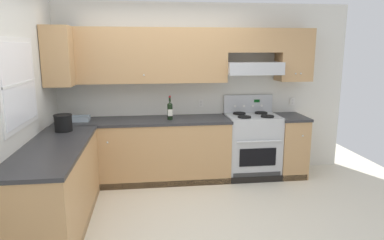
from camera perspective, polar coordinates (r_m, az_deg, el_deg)
The scene contains 9 objects.
ground_plane at distance 4.12m, azimuth -2.94°, elevation -15.91°, with size 7.04×7.04×0.00m, color beige.
wall_back at distance 5.22m, azimuth -0.11°, elevation 7.02°, with size 4.68×0.57×2.55m.
wall_left at distance 4.12m, azimuth -26.06°, elevation 2.67°, with size 0.47×4.00×2.55m.
counter_back_run at distance 5.10m, azimuth -4.24°, elevation -4.91°, with size 3.60×0.65×0.91m.
counter_left_run at distance 4.03m, azimuth -21.19°, elevation -10.26°, with size 0.63×1.91×0.91m.
stove at distance 5.32m, azimuth 9.74°, elevation -4.03°, with size 0.76×0.62×1.20m.
wine_bottle at distance 4.93m, azimuth -3.62°, elevation 1.62°, with size 0.07×0.08×0.34m.
bowl at distance 5.10m, azimuth -18.44°, elevation 0.09°, with size 0.37×0.23×0.06m.
bucket at distance 4.51m, azimuth -20.28°, elevation -0.38°, with size 0.22×0.22×0.21m.
Camera 1 is at (-0.27, -3.64, 1.91)m, focal length 32.69 mm.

